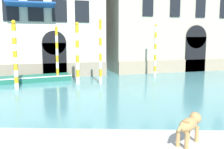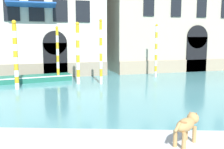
# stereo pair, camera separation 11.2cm
# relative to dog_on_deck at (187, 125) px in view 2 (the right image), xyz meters

# --- Properties ---
(dog_on_deck) EXTENTS (0.95, 0.68, 0.71)m
(dog_on_deck) POSITION_rel_dog_on_deck_xyz_m (0.00, 0.00, 0.00)
(dog_on_deck) COLOR tan
(dog_on_deck) RESTS_ON boat_foreground
(boat_moored_near_palazzo) EXTENTS (5.79, 2.12, 0.45)m
(boat_moored_near_palazzo) POSITION_rel_dog_on_deck_xyz_m (-3.69, 14.45, -0.93)
(boat_moored_near_palazzo) COLOR #1E6651
(boat_moored_near_palazzo) RESTS_ON ground_plane
(mooring_pole_0) EXTENTS (0.25, 0.25, 4.23)m
(mooring_pole_0) POSITION_rel_dog_on_deck_xyz_m (-0.58, 12.61, 0.97)
(mooring_pole_0) COLOR white
(mooring_pole_0) RESTS_ON ground_plane
(mooring_pole_2) EXTENTS (0.20, 0.20, 4.24)m
(mooring_pole_2) POSITION_rel_dog_on_deck_xyz_m (5.97, 14.04, 0.97)
(mooring_pole_2) COLOR white
(mooring_pole_2) RESTS_ON ground_plane
(mooring_pole_3) EXTENTS (0.21, 0.21, 4.00)m
(mooring_pole_3) POSITION_rel_dog_on_deck_xyz_m (-1.82, 14.18, 0.85)
(mooring_pole_3) COLOR white
(mooring_pole_3) RESTS_ON ground_plane
(mooring_pole_4) EXTENTS (0.27, 0.27, 4.24)m
(mooring_pole_4) POSITION_rel_dog_on_deck_xyz_m (-4.54, 11.81, 0.98)
(mooring_pole_4) COLOR white
(mooring_pole_4) RESTS_ON ground_plane
(mooring_pole_5) EXTENTS (0.20, 0.20, 4.42)m
(mooring_pole_5) POSITION_rel_dog_on_deck_xyz_m (0.92, 12.12, 1.06)
(mooring_pole_5) COLOR white
(mooring_pole_5) RESTS_ON ground_plane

